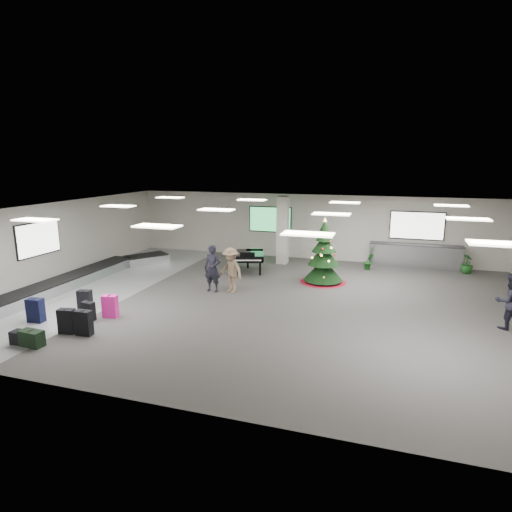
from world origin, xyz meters
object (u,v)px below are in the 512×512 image
(traveler_b, at_px, (231,270))
(baggage_carousel, at_px, (83,278))
(traveler_bench, at_px, (509,301))
(service_counter, at_px, (415,256))
(traveler_a, at_px, (213,268))
(christmas_tree, at_px, (324,260))
(pink_suitcase, at_px, (110,306))
(potted_plant_right, at_px, (467,264))
(grand_piano, at_px, (248,256))
(potted_plant_left, at_px, (369,261))

(traveler_b, bearing_deg, baggage_carousel, -149.08)
(traveler_bench, bearing_deg, service_counter, -89.84)
(baggage_carousel, xyz_separation_m, traveler_a, (5.45, 0.52, 0.67))
(christmas_tree, bearing_deg, traveler_a, -146.56)
(pink_suitcase, bearing_deg, potted_plant_right, 29.71)
(grand_piano, bearing_deg, service_counter, 5.67)
(traveler_b, bearing_deg, traveler_a, -145.77)
(traveler_a, xyz_separation_m, traveler_bench, (9.65, -0.77, -0.05))
(christmas_tree, bearing_deg, potted_plant_left, 58.15)
(grand_piano, xyz_separation_m, traveler_b, (0.36, -3.00, 0.13))
(potted_plant_right, bearing_deg, baggage_carousel, -157.20)
(pink_suitcase, bearing_deg, traveler_a, 51.21)
(pink_suitcase, bearing_deg, traveler_b, 44.26)
(service_counter, height_order, potted_plant_left, service_counter)
(traveler_a, distance_m, potted_plant_right, 11.15)
(traveler_a, bearing_deg, baggage_carousel, -172.05)
(baggage_carousel, bearing_deg, pink_suitcase, -40.60)
(service_counter, relative_size, grand_piano, 1.93)
(christmas_tree, height_order, traveler_a, christmas_tree)
(christmas_tree, relative_size, traveler_bench, 1.59)
(grand_piano, height_order, traveler_b, traveler_b)
(pink_suitcase, bearing_deg, christmas_tree, 36.98)
(pink_suitcase, distance_m, grand_piano, 7.00)
(service_counter, distance_m, christmas_tree, 5.22)
(baggage_carousel, relative_size, christmas_tree, 3.67)
(service_counter, relative_size, traveler_b, 2.39)
(traveler_bench, bearing_deg, potted_plant_left, -71.94)
(baggage_carousel, relative_size, traveler_b, 5.72)
(service_counter, bearing_deg, potted_plant_left, -151.16)
(grand_piano, bearing_deg, traveler_b, -101.25)
(potted_plant_right, bearing_deg, traveler_a, -148.77)
(pink_suitcase, xyz_separation_m, traveler_b, (2.68, 3.60, 0.49))
(traveler_a, relative_size, traveler_b, 1.04)
(baggage_carousel, xyz_separation_m, christmas_tree, (9.21, 3.00, 0.69))
(traveler_bench, distance_m, potted_plant_left, 7.28)
(service_counter, bearing_deg, potted_plant_right, -11.50)
(service_counter, distance_m, traveler_b, 9.07)
(potted_plant_right, bearing_deg, potted_plant_left, -170.92)
(pink_suitcase, xyz_separation_m, traveler_a, (1.99, 3.49, 0.53))
(potted_plant_left, bearing_deg, traveler_b, -133.24)
(christmas_tree, distance_m, grand_piano, 3.49)
(traveler_b, relative_size, potted_plant_right, 1.98)
(baggage_carousel, bearing_deg, traveler_a, 5.44)
(baggage_carousel, bearing_deg, traveler_b, 5.86)
(grand_piano, xyz_separation_m, traveler_a, (-0.33, -3.11, 0.16))
(traveler_bench, bearing_deg, traveler_a, -22.37)
(traveler_b, relative_size, potted_plant_left, 2.15)
(baggage_carousel, relative_size, potted_plant_left, 12.27)
(service_counter, bearing_deg, pink_suitcase, -134.02)
(christmas_tree, relative_size, potted_plant_right, 3.09)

